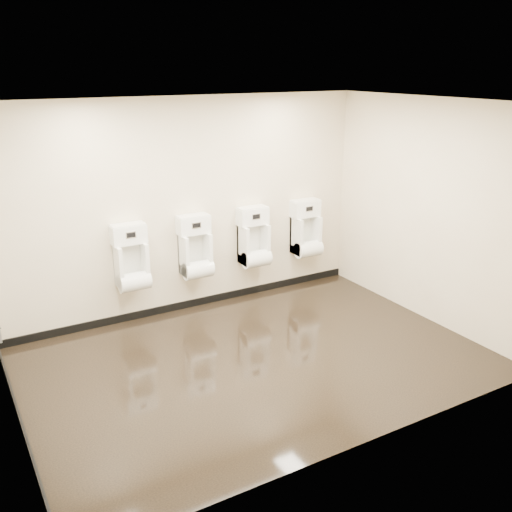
{
  "coord_description": "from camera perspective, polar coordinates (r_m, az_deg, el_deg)",
  "views": [
    {
      "loc": [
        -2.84,
        -4.93,
        3.17
      ],
      "look_at": [
        0.32,
        0.55,
        1.03
      ],
      "focal_mm": 40.0,
      "sensor_mm": 36.0,
      "label": 1
    }
  ],
  "objects": [
    {
      "name": "front_wall",
      "position": [
        4.62,
        10.96,
        -4.16
      ],
      "size": [
        5.0,
        0.02,
        2.8
      ],
      "primitive_type": "cube",
      "color": "beige",
      "rests_on": "ground"
    },
    {
      "name": "urinal_0",
      "position": [
        7.22,
        -12.34,
        -0.62
      ],
      "size": [
        0.44,
        0.33,
        0.82
      ],
      "color": "white",
      "rests_on": "back_wall"
    },
    {
      "name": "urinal_3",
      "position": [
        8.33,
        5.05,
        2.35
      ],
      "size": [
        0.44,
        0.33,
        0.82
      ],
      "color": "white",
      "rests_on": "back_wall"
    },
    {
      "name": "urinal_1",
      "position": [
        7.5,
        -6.06,
        0.46
      ],
      "size": [
        0.44,
        0.33,
        0.82
      ],
      "color": "white",
      "rests_on": "back_wall"
    },
    {
      "name": "skirting_left",
      "position": [
        5.84,
        -22.46,
        -15.13
      ],
      "size": [
        0.02,
        3.5,
        0.1
      ],
      "primitive_type": "cube",
      "color": "black",
      "rests_on": "ground"
    },
    {
      "name": "ceiling",
      "position": [
        5.7,
        0.01,
        15.02
      ],
      "size": [
        5.0,
        3.5,
        0.0
      ],
      "primitive_type": "cube",
      "color": "white"
    },
    {
      "name": "ground",
      "position": [
        6.51,
        0.01,
        -10.39
      ],
      "size": [
        5.0,
        3.5,
        0.0
      ],
      "primitive_type": "cube",
      "color": "black",
      "rests_on": "ground"
    },
    {
      "name": "skirting_back",
      "position": [
        7.89,
        -6.32,
        -4.69
      ],
      "size": [
        5.0,
        0.02,
        0.1
      ],
      "primitive_type": "cube",
      "color": "black",
      "rests_on": "ground"
    },
    {
      "name": "right_wall",
      "position": [
        7.48,
        16.89,
        4.23
      ],
      "size": [
        0.02,
        3.5,
        2.8
      ],
      "primitive_type": "cube",
      "color": "beige",
      "rests_on": "ground"
    },
    {
      "name": "back_wall",
      "position": [
        7.47,
        -6.73,
        4.9
      ],
      "size": [
        5.0,
        0.02,
        2.8
      ],
      "primitive_type": "cube",
      "color": "beige",
      "rests_on": "ground"
    },
    {
      "name": "urinal_2",
      "position": [
        7.88,
        -0.19,
        1.47
      ],
      "size": [
        0.44,
        0.33,
        0.82
      ],
      "color": "white",
      "rests_on": "back_wall"
    }
  ]
}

